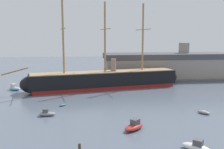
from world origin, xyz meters
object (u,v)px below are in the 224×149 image
Objects in this scene: tall_ship at (105,80)px; motorboat_far_left at (14,88)px; dinghy_alongside_bow at (63,105)px; motorboat_foreground_right at (196,147)px; dinghy_mid_right at (204,112)px; dockside_warehouse_right at (168,66)px; motorboat_near_centre at (134,126)px; sailboat_distant_centre at (104,82)px; motorboat_mid_left at (47,113)px.

motorboat_far_left is at bearing 177.17° from tall_ship.
motorboat_foreground_right is at bearing -51.88° from dinghy_alongside_bow.
dinghy_mid_right is 48.49m from dockside_warehouse_right.
motorboat_near_centre is 0.88× the size of sailboat_distant_centre.
dockside_warehouse_right is (40.61, 36.97, 4.97)m from dinghy_alongside_bow.
motorboat_foreground_right is 1.14× the size of motorboat_mid_left.
motorboat_mid_left is at bearing -113.27° from sailboat_distant_centre.
motorboat_foreground_right is 1.40× the size of dinghy_mid_right.
dockside_warehouse_right is (27.27, 6.71, 4.74)m from sailboat_distant_centre.
motorboat_mid_left is 34.63m from dinghy_mid_right.
tall_ship reaches higher than dockside_warehouse_right.
tall_ship is at bearing 100.73° from motorboat_foreground_right.
dinghy_alongside_bow is at bearing -113.80° from sailboat_distant_centre.
motorboat_foreground_right is 67.34m from dockside_warehouse_right.
sailboat_distant_centre reaches higher than dinghy_mid_right.
dinghy_mid_right is 1.54× the size of dinghy_alongside_bow.
motorboat_foreground_right is 0.88× the size of motorboat_far_left.
dinghy_mid_right is (17.48, 7.55, -0.35)m from motorboat_near_centre.
tall_ship is 28.75× the size of dinghy_alongside_bow.
dockside_warehouse_right is at bearing 73.50° from motorboat_foreground_right.
dinghy_mid_right is at bearing -65.82° from sailboat_distant_centre.
motorboat_far_left is at bearing 128.28° from motorboat_near_centre.
motorboat_near_centre is (1.54, -37.72, -2.36)m from tall_ship.
dinghy_alongside_bow is 55.14m from dockside_warehouse_right.
dockside_warehouse_right is at bearing 64.27° from motorboat_near_centre.
dockside_warehouse_right reaches higher than motorboat_far_left.
sailboat_distant_centre is 28.48m from dockside_warehouse_right.
sailboat_distant_centre is at bearing 16.77° from motorboat_far_left.
motorboat_far_left is 0.89× the size of sailboat_distant_centre.
motorboat_far_left reaches higher than motorboat_foreground_right.
motorboat_near_centre is at bearing -89.06° from sailboat_distant_centre.
dockside_warehouse_right reaches higher than motorboat_foreground_right.
motorboat_mid_left is 0.77× the size of motorboat_far_left.
sailboat_distant_centre reaches higher than motorboat_mid_left.
sailboat_distant_centre is at bearing -166.17° from dockside_warehouse_right.
motorboat_mid_left is at bearing 140.73° from motorboat_foreground_right.
dinghy_alongside_bow is at bearing 128.16° from motorboat_near_centre.
tall_ship reaches higher than motorboat_far_left.
motorboat_foreground_right is at bearing -120.64° from dinghy_mid_right.
sailboat_distant_centre is 0.10× the size of dockside_warehouse_right.
sailboat_distant_centre is (-0.79, 48.24, -0.23)m from motorboat_near_centre.
tall_ship is 10.46× the size of sailboat_distant_centre.
motorboat_near_centre is 20.00m from motorboat_mid_left.
dinghy_alongside_bow is (-21.54, 27.45, -0.40)m from motorboat_foreground_right.
motorboat_foreground_right is 61.91m from motorboat_far_left.
sailboat_distant_centre reaches higher than motorboat_far_left.
dinghy_alongside_bow is at bearing -122.55° from tall_ship.
dinghy_alongside_bow is at bearing -137.69° from dockside_warehouse_right.
tall_ship is 29.50m from motorboat_far_left.
motorboat_far_left is at bearing 128.23° from motorboat_foreground_right.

